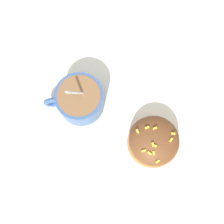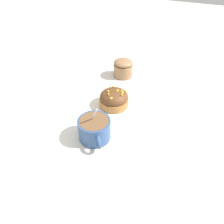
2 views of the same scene
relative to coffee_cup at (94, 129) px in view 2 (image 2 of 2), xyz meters
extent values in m
plane|color=silver|center=(0.08, 0.00, -0.03)|extent=(3.00, 3.00, 0.00)
cube|color=white|center=(0.08, 0.00, -0.03)|extent=(0.36, 0.34, 0.00)
cylinder|color=#335184|center=(0.00, 0.00, 0.00)|extent=(0.08, 0.08, 0.06)
cylinder|color=brown|center=(0.00, 0.00, 0.02)|extent=(0.07, 0.07, 0.01)
torus|color=#335184|center=(-0.04, -0.03, 0.00)|extent=(0.03, 0.03, 0.04)
ellipsoid|color=silver|center=(-0.01, -0.02, -0.02)|extent=(0.03, 0.03, 0.01)
cylinder|color=silver|center=(0.01, 0.01, 0.03)|extent=(0.03, 0.05, 0.09)
cylinder|color=#B2753D|center=(0.15, 0.01, -0.02)|extent=(0.09, 0.09, 0.02)
ellipsoid|color=brown|center=(0.15, 0.01, 0.00)|extent=(0.09, 0.09, 0.04)
cube|color=yellow|center=(0.17, 0.02, 0.02)|extent=(0.00, 0.01, 0.00)
cube|color=yellow|center=(0.13, 0.02, 0.02)|extent=(0.01, 0.01, 0.00)
cube|color=yellow|center=(0.14, 0.02, 0.02)|extent=(0.01, 0.01, 0.00)
cube|color=yellow|center=(0.17, 0.03, 0.02)|extent=(0.01, 0.01, 0.00)
cube|color=yellow|center=(0.15, 0.00, 0.02)|extent=(0.01, 0.00, 0.00)
cube|color=yellow|center=(0.15, -0.02, 0.02)|extent=(0.01, 0.00, 0.00)
cube|color=yellow|center=(0.17, -0.02, 0.01)|extent=(0.01, 0.01, 0.00)
cube|color=yellow|center=(0.14, -0.02, 0.02)|extent=(0.01, 0.01, 0.00)
cube|color=yellow|center=(0.15, 0.00, 0.02)|extent=(0.01, 0.01, 0.00)
cube|color=yellow|center=(0.16, -0.02, 0.02)|extent=(0.01, 0.01, 0.00)
cube|color=yellow|center=(0.12, 0.00, 0.02)|extent=(0.01, 0.01, 0.00)
cylinder|color=#99704C|center=(0.33, 0.05, -0.01)|extent=(0.07, 0.07, 0.05)
ellipsoid|color=#99704C|center=(0.33, 0.05, 0.02)|extent=(0.07, 0.07, 0.02)
camera|label=1|loc=(0.13, -0.10, 0.53)|focal=50.00mm
camera|label=2|loc=(-0.36, -0.20, 0.39)|focal=35.00mm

